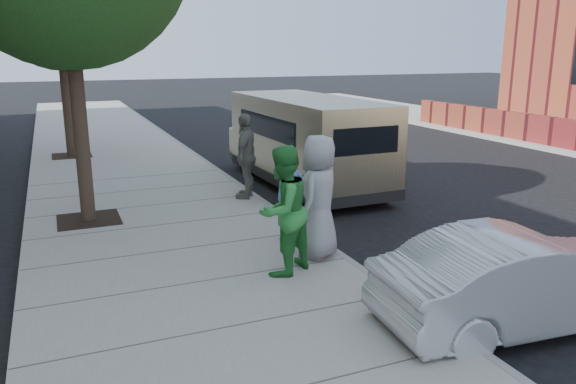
{
  "coord_description": "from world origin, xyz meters",
  "views": [
    {
      "loc": [
        -2.81,
        -9.07,
        3.47
      ],
      "look_at": [
        0.81,
        -0.52,
        1.1
      ],
      "focal_mm": 35.0,
      "sensor_mm": 36.0,
      "label": 1
    }
  ],
  "objects_px": {
    "parking_meter": "(315,189)",
    "van": "(305,140)",
    "sedan": "(524,279)",
    "person_green_shirt": "(283,211)",
    "person_gray_shirt": "(319,197)",
    "person_striped_polo": "(246,156)",
    "person_officer": "(291,197)",
    "tree_far": "(59,1)"
  },
  "relations": [
    {
      "from": "van",
      "to": "person_gray_shirt",
      "type": "xyz_separation_m",
      "value": [
        -2.08,
        -5.11,
        -0.06
      ]
    },
    {
      "from": "van",
      "to": "sedan",
      "type": "xyz_separation_m",
      "value": [
        -0.63,
        -8.05,
        -0.57
      ]
    },
    {
      "from": "tree_far",
      "to": "person_gray_shirt",
      "type": "height_order",
      "value": "tree_far"
    },
    {
      "from": "tree_far",
      "to": "person_green_shirt",
      "type": "relative_size",
      "value": 3.31
    },
    {
      "from": "parking_meter",
      "to": "person_green_shirt",
      "type": "xyz_separation_m",
      "value": [
        -0.9,
        -0.79,
        -0.07
      ]
    },
    {
      "from": "tree_far",
      "to": "person_green_shirt",
      "type": "xyz_separation_m",
      "value": [
        2.5,
        -11.64,
        -3.75
      ]
    },
    {
      "from": "person_green_shirt",
      "to": "person_gray_shirt",
      "type": "height_order",
      "value": "person_gray_shirt"
    },
    {
      "from": "person_striped_polo",
      "to": "van",
      "type": "bearing_deg",
      "value": 152.07
    },
    {
      "from": "parking_meter",
      "to": "van",
      "type": "bearing_deg",
      "value": 76.75
    },
    {
      "from": "person_gray_shirt",
      "to": "person_striped_polo",
      "type": "height_order",
      "value": "person_gray_shirt"
    },
    {
      "from": "person_striped_polo",
      "to": "parking_meter",
      "type": "bearing_deg",
      "value": 33.02
    },
    {
      "from": "van",
      "to": "person_green_shirt",
      "type": "distance_m",
      "value": 6.25
    },
    {
      "from": "van",
      "to": "person_striped_polo",
      "type": "height_order",
      "value": "van"
    },
    {
      "from": "tree_far",
      "to": "person_gray_shirt",
      "type": "xyz_separation_m",
      "value": [
        3.31,
        -11.21,
        -3.73
      ]
    },
    {
      "from": "person_gray_shirt",
      "to": "tree_far",
      "type": "bearing_deg",
      "value": -115.63
    },
    {
      "from": "van",
      "to": "person_officer",
      "type": "distance_m",
      "value": 4.74
    },
    {
      "from": "person_officer",
      "to": "tree_far",
      "type": "bearing_deg",
      "value": 101.89
    },
    {
      "from": "person_green_shirt",
      "to": "van",
      "type": "bearing_deg",
      "value": -147.39
    },
    {
      "from": "sedan",
      "to": "person_officer",
      "type": "height_order",
      "value": "person_officer"
    },
    {
      "from": "sedan",
      "to": "van",
      "type": "bearing_deg",
      "value": -0.11
    },
    {
      "from": "person_gray_shirt",
      "to": "sedan",
      "type": "bearing_deg",
      "value": 74.25
    },
    {
      "from": "parking_meter",
      "to": "person_gray_shirt",
      "type": "relative_size",
      "value": 0.72
    },
    {
      "from": "sedan",
      "to": "tree_far",
      "type": "bearing_deg",
      "value": 22.96
    },
    {
      "from": "sedan",
      "to": "person_officer",
      "type": "relative_size",
      "value": 2.45
    },
    {
      "from": "sedan",
      "to": "person_green_shirt",
      "type": "distance_m",
      "value": 3.42
    },
    {
      "from": "parking_meter",
      "to": "person_green_shirt",
      "type": "distance_m",
      "value": 1.2
    },
    {
      "from": "parking_meter",
      "to": "van",
      "type": "height_order",
      "value": "van"
    },
    {
      "from": "tree_far",
      "to": "person_officer",
      "type": "distance_m",
      "value": 11.49
    },
    {
      "from": "sedan",
      "to": "person_striped_polo",
      "type": "bearing_deg",
      "value": 14.98
    },
    {
      "from": "parking_meter",
      "to": "person_striped_polo",
      "type": "height_order",
      "value": "person_striped_polo"
    },
    {
      "from": "parking_meter",
      "to": "person_officer",
      "type": "height_order",
      "value": "person_officer"
    },
    {
      "from": "parking_meter",
      "to": "sedan",
      "type": "relative_size",
      "value": 0.37
    },
    {
      "from": "tree_far",
      "to": "person_striped_polo",
      "type": "bearing_deg",
      "value": -64.22
    },
    {
      "from": "sedan",
      "to": "person_gray_shirt",
      "type": "xyz_separation_m",
      "value": [
        -1.46,
        2.94,
        0.52
      ]
    },
    {
      "from": "person_green_shirt",
      "to": "sedan",
      "type": "bearing_deg",
      "value": 102.34
    },
    {
      "from": "tree_far",
      "to": "van",
      "type": "height_order",
      "value": "tree_far"
    },
    {
      "from": "tree_far",
      "to": "person_gray_shirt",
      "type": "bearing_deg",
      "value": -73.54
    },
    {
      "from": "sedan",
      "to": "person_green_shirt",
      "type": "xyz_separation_m",
      "value": [
        -2.27,
        2.51,
        0.49
      ]
    },
    {
      "from": "person_gray_shirt",
      "to": "person_striped_polo",
      "type": "distance_m",
      "value": 4.06
    },
    {
      "from": "person_officer",
      "to": "person_gray_shirt",
      "type": "height_order",
      "value": "person_gray_shirt"
    },
    {
      "from": "person_striped_polo",
      "to": "person_officer",
      "type": "bearing_deg",
      "value": 29.23
    },
    {
      "from": "person_green_shirt",
      "to": "person_striped_polo",
      "type": "relative_size",
      "value": 1.02
    }
  ]
}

